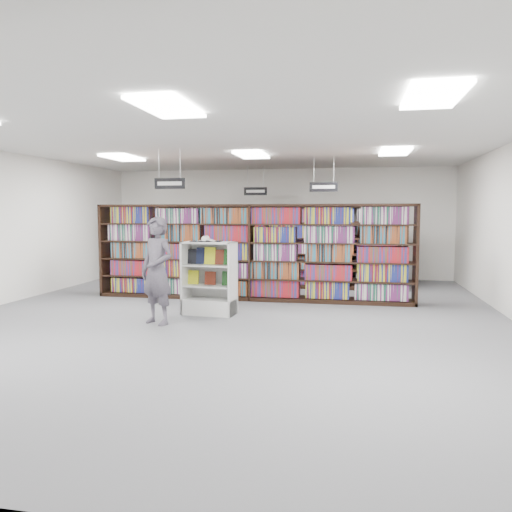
% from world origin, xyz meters
% --- Properties ---
extents(floor, '(12.00, 12.00, 0.00)m').
position_xyz_m(floor, '(0.00, 0.00, 0.00)').
color(floor, '#535258').
rests_on(floor, ground).
extents(ceiling, '(10.00, 12.00, 0.10)m').
position_xyz_m(ceiling, '(0.00, 0.00, 3.20)').
color(ceiling, silver).
rests_on(ceiling, wall_back).
extents(wall_back, '(10.00, 0.10, 3.20)m').
position_xyz_m(wall_back, '(0.00, 6.00, 1.60)').
color(wall_back, white).
rests_on(wall_back, ground).
extents(bookshelf_row_near, '(7.00, 0.60, 2.10)m').
position_xyz_m(bookshelf_row_near, '(0.00, 2.00, 1.05)').
color(bookshelf_row_near, black).
rests_on(bookshelf_row_near, floor).
extents(bookshelf_row_mid, '(7.00, 0.60, 2.10)m').
position_xyz_m(bookshelf_row_mid, '(0.00, 4.00, 1.05)').
color(bookshelf_row_mid, black).
rests_on(bookshelf_row_mid, floor).
extents(bookshelf_row_far, '(7.00, 0.60, 2.10)m').
position_xyz_m(bookshelf_row_far, '(0.00, 5.70, 1.05)').
color(bookshelf_row_far, black).
rests_on(bookshelf_row_far, floor).
extents(aisle_sign_left, '(0.65, 0.02, 0.80)m').
position_xyz_m(aisle_sign_left, '(-1.50, 1.00, 2.53)').
color(aisle_sign_left, '#B2B2B7').
rests_on(aisle_sign_left, ceiling).
extents(aisle_sign_right, '(0.65, 0.02, 0.80)m').
position_xyz_m(aisle_sign_right, '(1.50, 3.00, 2.53)').
color(aisle_sign_right, '#B2B2B7').
rests_on(aisle_sign_right, ceiling).
extents(aisle_sign_center, '(0.65, 0.02, 0.80)m').
position_xyz_m(aisle_sign_center, '(-0.50, 5.00, 2.53)').
color(aisle_sign_center, '#B2B2B7').
rests_on(aisle_sign_center, ceiling).
extents(troffer_front_center, '(0.60, 1.20, 0.04)m').
position_xyz_m(troffer_front_center, '(0.00, -3.00, 3.16)').
color(troffer_front_center, white).
rests_on(troffer_front_center, ceiling).
extents(troffer_front_right, '(0.60, 1.20, 0.04)m').
position_xyz_m(troffer_front_right, '(3.00, -3.00, 3.16)').
color(troffer_front_right, white).
rests_on(troffer_front_right, ceiling).
extents(troffer_back_left, '(0.60, 1.20, 0.04)m').
position_xyz_m(troffer_back_left, '(-3.00, 2.00, 3.16)').
color(troffer_back_left, white).
rests_on(troffer_back_left, ceiling).
extents(troffer_back_center, '(0.60, 1.20, 0.04)m').
position_xyz_m(troffer_back_center, '(0.00, 2.00, 3.16)').
color(troffer_back_center, white).
rests_on(troffer_back_center, ceiling).
extents(troffer_back_right, '(0.60, 1.20, 0.04)m').
position_xyz_m(troffer_back_right, '(3.00, 2.00, 3.16)').
color(troffer_back_right, white).
rests_on(troffer_back_right, ceiling).
extents(endcap_display, '(1.02, 0.58, 1.37)m').
position_xyz_m(endcap_display, '(-0.46, 0.30, 0.47)').
color(endcap_display, silver).
rests_on(endcap_display, floor).
extents(open_book, '(0.61, 0.40, 0.13)m').
position_xyz_m(open_book, '(-0.54, 0.31, 1.41)').
color(open_book, black).
rests_on(open_book, endcap_display).
extents(shopper, '(0.80, 0.67, 1.85)m').
position_xyz_m(shopper, '(-1.11, -0.70, 0.93)').
color(shopper, '#524C57').
rests_on(shopper, floor).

